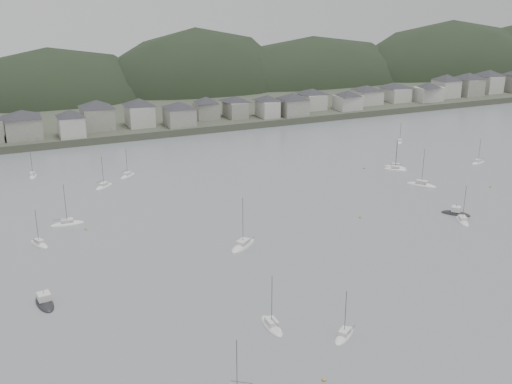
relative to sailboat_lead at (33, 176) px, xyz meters
name	(u,v)px	position (x,y,z in m)	size (l,w,h in m)	color
ground	(431,351)	(54.35, -136.38, -0.18)	(900.00, 900.00, 0.00)	slate
far_shore_land	(104,90)	(54.35, 158.62, 1.32)	(900.00, 250.00, 3.00)	#383D2D
forested_ridge	(124,118)	(59.19, 133.02, -11.47)	(851.55, 103.94, 102.57)	black
waterfront_town	(259,103)	(104.94, 46.96, 8.48)	(451.48, 28.46, 12.92)	gray
sailboat_lead	(33,176)	(0.00, 0.00, 0.00)	(3.79, 7.49, 9.82)	silver
moored_fleet	(276,240)	(50.62, -81.96, 0.00)	(230.98, 150.67, 13.57)	silver
motor_launch_near	(456,213)	(104.64, -85.93, 0.11)	(7.29, 7.99, 3.91)	black
motor_launch_far	(45,302)	(-5.77, -91.14, 0.10)	(4.17, 9.04, 4.07)	black
mooring_buoys	(273,237)	(50.86, -79.48, -0.03)	(155.58, 145.81, 0.70)	#BE873F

